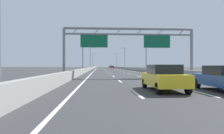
{
  "coord_description": "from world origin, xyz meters",
  "views": [
    {
      "loc": [
        -3.81,
        1.82,
        1.51
      ],
      "look_at": [
        0.12,
        64.37,
        1.08
      ],
      "focal_mm": 33.12,
      "sensor_mm": 36.0,
      "label": 1
    }
  ],
  "objects_px": {
    "sign_gantry": "(128,40)",
    "streetlamp_left_distant": "(93,60)",
    "streetlamp_left_far": "(91,57)",
    "yellow_car": "(164,77)",
    "red_car": "(112,67)",
    "streetlamp_right_far": "(124,57)",
    "blue_car": "(224,78)",
    "green_car": "(110,67)",
    "streetlamp_left_mid": "(84,49)",
    "streetlamp_right_mid": "(145,50)",
    "streetlamp_right_distant": "(116,60)"
  },
  "relations": [
    {
      "from": "sign_gantry",
      "to": "streetlamp_left_distant",
      "type": "relative_size",
      "value": 1.76
    },
    {
      "from": "streetlamp_left_far",
      "to": "yellow_car",
      "type": "height_order",
      "value": "streetlamp_left_far"
    },
    {
      "from": "streetlamp_left_distant",
      "to": "red_car",
      "type": "height_order",
      "value": "streetlamp_left_distant"
    },
    {
      "from": "streetlamp_left_far",
      "to": "streetlamp_right_far",
      "type": "xyz_separation_m",
      "value": [
        14.93,
        0.0,
        0.0
      ]
    },
    {
      "from": "streetlamp_left_far",
      "to": "blue_car",
      "type": "bearing_deg",
      "value": -82.2
    },
    {
      "from": "green_car",
      "to": "yellow_car",
      "type": "distance_m",
      "value": 125.42
    },
    {
      "from": "green_car",
      "to": "yellow_car",
      "type": "relative_size",
      "value": 1.03
    },
    {
      "from": "streetlamp_left_mid",
      "to": "streetlamp_right_mid",
      "type": "relative_size",
      "value": 1.0
    },
    {
      "from": "yellow_car",
      "to": "streetlamp_left_far",
      "type": "bearing_deg",
      "value": 95.44
    },
    {
      "from": "streetlamp_right_mid",
      "to": "streetlamp_left_distant",
      "type": "bearing_deg",
      "value": 100.16
    },
    {
      "from": "streetlamp_left_distant",
      "to": "blue_car",
      "type": "distance_m",
      "value": 122.19
    },
    {
      "from": "streetlamp_right_far",
      "to": "yellow_car",
      "type": "distance_m",
      "value": 79.81
    },
    {
      "from": "streetlamp_left_distant",
      "to": "red_car",
      "type": "relative_size",
      "value": 2.16
    },
    {
      "from": "streetlamp_right_distant",
      "to": "yellow_car",
      "type": "distance_m",
      "value": 121.32
    },
    {
      "from": "streetlamp_left_mid",
      "to": "yellow_car",
      "type": "xyz_separation_m",
      "value": [
        7.56,
        -37.67,
        -4.6
      ]
    },
    {
      "from": "sign_gantry",
      "to": "streetlamp_right_far",
      "type": "xyz_separation_m",
      "value": [
        7.56,
        65.51,
        0.57
      ]
    },
    {
      "from": "yellow_car",
      "to": "green_car",
      "type": "bearing_deg",
      "value": 88.31
    },
    {
      "from": "streetlamp_left_mid",
      "to": "streetlamp_right_distant",
      "type": "bearing_deg",
      "value": 79.84
    },
    {
      "from": "sign_gantry",
      "to": "streetlamp_right_distant",
      "type": "bearing_deg",
      "value": 85.97
    },
    {
      "from": "blue_car",
      "to": "streetlamp_left_distant",
      "type": "bearing_deg",
      "value": 95.15
    },
    {
      "from": "streetlamp_right_mid",
      "to": "streetlamp_left_distant",
      "type": "distance_m",
      "value": 84.67
    },
    {
      "from": "sign_gantry",
      "to": "red_car",
      "type": "xyz_separation_m",
      "value": [
        3.58,
        87.88,
        -4.07
      ]
    },
    {
      "from": "streetlamp_left_far",
      "to": "green_car",
      "type": "distance_m",
      "value": 47.61
    },
    {
      "from": "streetlamp_left_mid",
      "to": "streetlamp_right_far",
      "type": "relative_size",
      "value": 1.0
    },
    {
      "from": "streetlamp_left_mid",
      "to": "green_car",
      "type": "xyz_separation_m",
      "value": [
        11.25,
        87.7,
        -4.62
      ]
    },
    {
      "from": "sign_gantry",
      "to": "green_car",
      "type": "distance_m",
      "value": 111.68
    },
    {
      "from": "blue_car",
      "to": "yellow_car",
      "type": "bearing_deg",
      "value": 169.98
    },
    {
      "from": "streetlamp_right_far",
      "to": "red_car",
      "type": "bearing_deg",
      "value": 100.09
    },
    {
      "from": "streetlamp_left_far",
      "to": "red_car",
      "type": "bearing_deg",
      "value": 63.91
    },
    {
      "from": "sign_gantry",
      "to": "streetlamp_left_far",
      "type": "relative_size",
      "value": 1.76
    },
    {
      "from": "streetlamp_left_far",
      "to": "streetlamp_left_distant",
      "type": "relative_size",
      "value": 1.0
    },
    {
      "from": "green_car",
      "to": "yellow_car",
      "type": "bearing_deg",
      "value": -91.69
    },
    {
      "from": "streetlamp_left_far",
      "to": "blue_car",
      "type": "distance_m",
      "value": 80.82
    },
    {
      "from": "sign_gantry",
      "to": "streetlamp_right_far",
      "type": "height_order",
      "value": "streetlamp_right_far"
    },
    {
      "from": "streetlamp_right_mid",
      "to": "red_car",
      "type": "bearing_deg",
      "value": 93.56
    },
    {
      "from": "red_car",
      "to": "streetlamp_right_distant",
      "type": "bearing_deg",
      "value": 78.35
    },
    {
      "from": "streetlamp_right_mid",
      "to": "green_car",
      "type": "distance_m",
      "value": 87.9
    },
    {
      "from": "streetlamp_left_mid",
      "to": "yellow_car",
      "type": "height_order",
      "value": "streetlamp_left_mid"
    },
    {
      "from": "sign_gantry",
      "to": "red_car",
      "type": "height_order",
      "value": "sign_gantry"
    },
    {
      "from": "red_car",
      "to": "green_car",
      "type": "relative_size",
      "value": 0.98
    },
    {
      "from": "streetlamp_right_mid",
      "to": "red_car",
      "type": "xyz_separation_m",
      "value": [
        -3.98,
        64.04,
        -4.64
      ]
    },
    {
      "from": "streetlamp_left_mid",
      "to": "streetlamp_left_far",
      "type": "relative_size",
      "value": 1.0
    },
    {
      "from": "streetlamp_left_mid",
      "to": "yellow_car",
      "type": "distance_m",
      "value": 38.69
    },
    {
      "from": "streetlamp_left_distant",
      "to": "streetlamp_left_far",
      "type": "bearing_deg",
      "value": -90.0
    },
    {
      "from": "sign_gantry",
      "to": "streetlamp_right_far",
      "type": "distance_m",
      "value": 65.95
    },
    {
      "from": "streetlamp_right_mid",
      "to": "streetlamp_right_far",
      "type": "bearing_deg",
      "value": 90.0
    },
    {
      "from": "green_car",
      "to": "yellow_car",
      "type": "height_order",
      "value": "yellow_car"
    },
    {
      "from": "red_car",
      "to": "green_car",
      "type": "height_order",
      "value": "green_car"
    },
    {
      "from": "streetlamp_left_far",
      "to": "streetlamp_right_distant",
      "type": "distance_m",
      "value": 44.27
    },
    {
      "from": "blue_car",
      "to": "red_car",
      "type": "xyz_separation_m",
      "value": [
        -0.0,
        102.31,
        -0.02
      ]
    }
  ]
}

